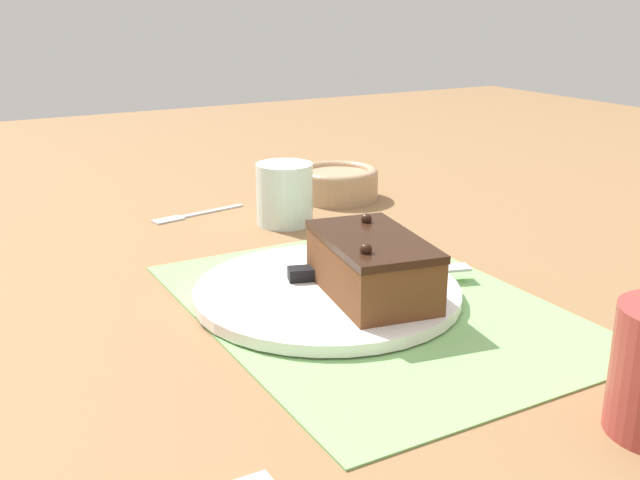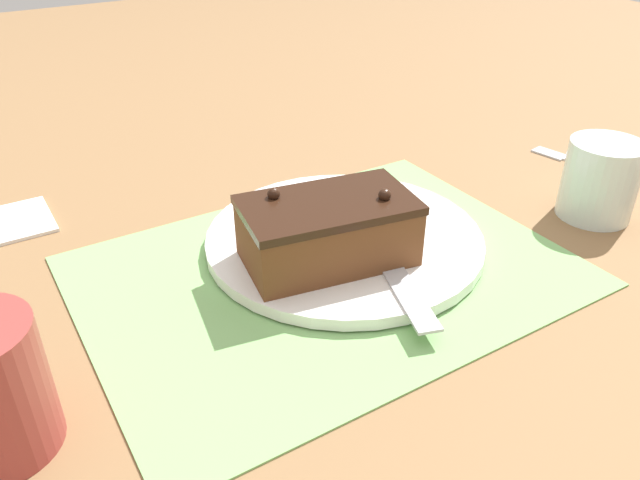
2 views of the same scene
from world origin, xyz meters
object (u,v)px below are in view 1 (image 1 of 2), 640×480
chocolate_cake (366,265)px  dessert_fork (191,214)px  small_bowl (337,182)px  serving_knife (350,272)px  drinking_glass (285,194)px  cake_plate (327,292)px

chocolate_cake → dessert_fork: chocolate_cake is taller
small_bowl → dessert_fork: bearing=-94.4°
serving_knife → drinking_glass: 0.27m
drinking_glass → dessert_fork: (-0.10, -0.10, -0.04)m
cake_plate → drinking_glass: bearing=162.1°
drinking_glass → small_bowl: 0.16m
drinking_glass → dessert_fork: 0.15m
chocolate_cake → dessert_fork: bearing=-174.6°
chocolate_cake → small_bowl: size_ratio=1.32×
serving_knife → small_bowl: bearing=169.6°
cake_plate → drinking_glass: drinking_glass is taller
cake_plate → dessert_fork: 0.38m
small_bowl → cake_plate: bearing=-32.0°
drinking_glass → serving_knife: bearing=-11.4°
chocolate_cake → dessert_fork: size_ratio=1.15×
chocolate_cake → dessert_fork: 0.42m
small_bowl → dessert_fork: size_ratio=0.87×
drinking_glass → small_bowl: bearing=121.6°
cake_plate → drinking_glass: 0.29m
cake_plate → serving_knife: serving_knife is taller
drinking_glass → small_bowl: drinking_glass is taller
cake_plate → chocolate_cake: chocolate_cake is taller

